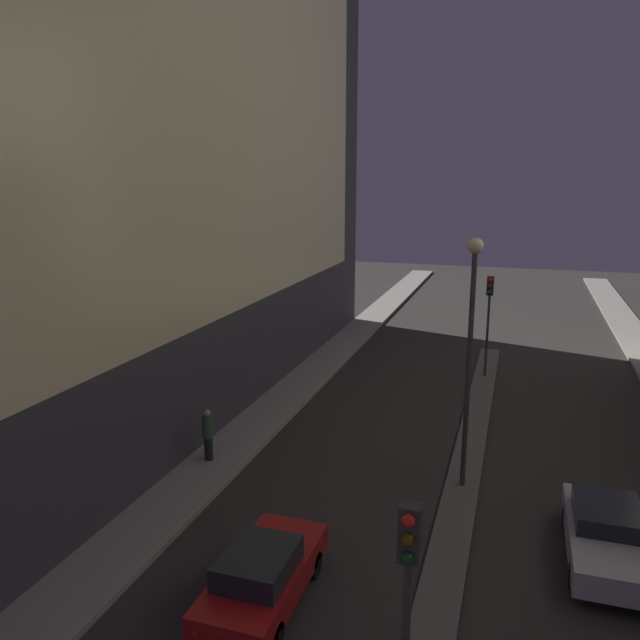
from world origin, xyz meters
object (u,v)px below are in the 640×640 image
object	(u,v)px
car_left_lane	(263,575)
pedestrian_on_left_sidewalk	(208,433)
car_right_lane	(607,535)
traffic_light_mid	(489,304)
traffic_light_near	(408,586)
street_lamp	(471,328)

from	to	relation	value
car_left_lane	pedestrian_on_left_sidewalk	size ratio (longest dim) A/B	2.36
car_right_lane	pedestrian_on_left_sidewalk	bearing A→B (deg)	171.43
car_right_lane	traffic_light_mid	bearing A→B (deg)	104.95
traffic_light_near	street_lamp	size ratio (longest dim) A/B	0.63
traffic_light_mid	street_lamp	xyz separation A→B (m)	(0.00, -11.61, 1.51)
traffic_light_near	street_lamp	distance (m)	10.52
car_left_lane	traffic_light_mid	bearing A→B (deg)	78.36
traffic_light_mid	car_right_lane	bearing A→B (deg)	-75.05
traffic_light_mid	car_right_lane	world-z (taller)	traffic_light_mid
traffic_light_near	car_right_lane	bearing A→B (deg)	63.37
traffic_light_near	car_left_lane	xyz separation A→B (m)	(-3.84, 3.40, -2.94)
traffic_light_near	pedestrian_on_left_sidewalk	size ratio (longest dim) A/B	2.71
traffic_light_mid	street_lamp	size ratio (longest dim) A/B	0.63
traffic_light_near	traffic_light_mid	distance (m)	22.01
pedestrian_on_left_sidewalk	street_lamp	bearing A→B (deg)	6.18
street_lamp	pedestrian_on_left_sidewalk	size ratio (longest dim) A/B	4.32
car_left_lane	car_right_lane	world-z (taller)	car_left_lane
pedestrian_on_left_sidewalk	car_left_lane	bearing A→B (deg)	-53.06
car_left_lane	pedestrian_on_left_sidewalk	world-z (taller)	pedestrian_on_left_sidewalk
traffic_light_near	car_right_lane	world-z (taller)	traffic_light_near
car_right_lane	pedestrian_on_left_sidewalk	size ratio (longest dim) A/B	2.45
street_lamp	traffic_light_mid	bearing A→B (deg)	90.00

